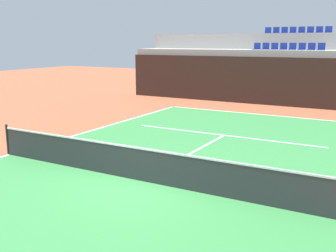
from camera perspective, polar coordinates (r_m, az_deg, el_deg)
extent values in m
plane|color=brown|center=(11.41, -3.91, -7.86)|extent=(80.00, 80.00, 0.00)
cube|color=#2D7238|center=(11.41, -3.91, -7.83)|extent=(11.00, 24.00, 0.01)
cube|color=white|center=(22.07, 13.29, 1.60)|extent=(11.00, 0.10, 0.00)
cube|color=white|center=(14.98, -21.70, -3.81)|extent=(0.10, 24.00, 0.00)
cube|color=white|center=(16.91, 8.02, -1.32)|extent=(8.26, 0.10, 0.00)
cube|color=white|center=(14.06, 3.24, -3.95)|extent=(0.10, 6.40, 0.00)
cube|color=black|center=(25.34, 15.75, 6.12)|extent=(20.96, 0.30, 2.95)
cube|color=#9E9E99|center=(26.64, 16.47, 6.79)|extent=(20.96, 2.40, 3.36)
cube|color=#9E9E99|center=(28.94, 17.63, 8.15)|extent=(20.96, 2.40, 4.42)
cube|color=navy|center=(27.06, 12.51, 10.67)|extent=(0.44, 0.44, 0.04)
cube|color=navy|center=(27.25, 12.65, 11.14)|extent=(0.44, 0.04, 0.40)
cube|color=navy|center=(26.90, 13.69, 10.61)|extent=(0.44, 0.44, 0.04)
cube|color=navy|center=(27.09, 13.83, 11.08)|extent=(0.44, 0.04, 0.40)
cube|color=navy|center=(26.75, 14.88, 10.55)|extent=(0.44, 0.44, 0.04)
cube|color=navy|center=(26.94, 15.02, 11.01)|extent=(0.44, 0.04, 0.40)
cube|color=navy|center=(26.61, 16.09, 10.47)|extent=(0.44, 0.44, 0.04)
cube|color=navy|center=(26.81, 16.22, 10.95)|extent=(0.44, 0.04, 0.40)
cube|color=navy|center=(26.49, 17.30, 10.40)|extent=(0.44, 0.44, 0.04)
cube|color=navy|center=(26.68, 17.43, 10.87)|extent=(0.44, 0.04, 0.40)
cube|color=navy|center=(26.37, 18.53, 10.32)|extent=(0.44, 0.44, 0.04)
cube|color=navy|center=(26.57, 18.65, 10.79)|extent=(0.44, 0.04, 0.40)
cube|color=navy|center=(26.27, 19.77, 10.23)|extent=(0.44, 0.44, 0.04)
cube|color=navy|center=(26.46, 19.88, 10.71)|extent=(0.44, 0.04, 0.40)
cube|color=navy|center=(26.18, 21.01, 10.13)|extent=(0.44, 0.44, 0.04)
cube|color=navy|center=(26.37, 21.12, 10.61)|extent=(0.44, 0.04, 0.40)
cube|color=navy|center=(29.37, 14.01, 12.75)|extent=(0.44, 0.44, 0.04)
cube|color=navy|center=(29.57, 14.14, 13.17)|extent=(0.44, 0.04, 0.40)
cube|color=navy|center=(29.22, 15.11, 12.70)|extent=(0.44, 0.44, 0.04)
cube|color=navy|center=(29.42, 15.23, 13.12)|extent=(0.44, 0.04, 0.40)
cube|color=navy|center=(29.08, 16.22, 12.65)|extent=(0.44, 0.44, 0.04)
cube|color=navy|center=(29.28, 16.34, 13.06)|extent=(0.44, 0.04, 0.40)
cube|color=navy|center=(28.95, 17.35, 12.59)|extent=(0.44, 0.44, 0.04)
cube|color=navy|center=(29.16, 17.46, 13.00)|extent=(0.44, 0.04, 0.40)
cube|color=navy|center=(28.84, 18.48, 12.52)|extent=(0.44, 0.44, 0.04)
cube|color=navy|center=(29.04, 18.58, 12.94)|extent=(0.44, 0.04, 0.40)
cube|color=navy|center=(28.73, 19.62, 12.45)|extent=(0.44, 0.44, 0.04)
cube|color=navy|center=(28.93, 19.72, 12.87)|extent=(0.44, 0.04, 0.40)
cube|color=navy|center=(28.64, 20.76, 12.37)|extent=(0.44, 0.44, 0.04)
cube|color=navy|center=(28.84, 20.86, 12.79)|extent=(0.44, 0.04, 0.40)
cube|color=navy|center=(28.55, 21.92, 12.29)|extent=(0.44, 0.44, 0.04)
cube|color=navy|center=(28.76, 22.01, 12.71)|extent=(0.44, 0.04, 0.40)
cylinder|color=black|center=(14.89, -21.98, -1.80)|extent=(0.08, 0.08, 1.07)
cube|color=#333338|center=(11.26, -3.95, -5.61)|extent=(10.90, 0.02, 0.92)
cube|color=white|center=(11.13, -3.98, -3.23)|extent=(10.90, 0.04, 0.05)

